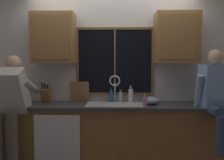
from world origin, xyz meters
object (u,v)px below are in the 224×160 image
person_standing (9,104)px  bottle_tall_clear (131,95)px  cutting_board (80,92)px  knife_block (46,95)px  bottle_green_glass (121,97)px  bottle_amber_small (111,96)px  mixing_bowl (151,101)px  soap_dispenser (145,102)px  person_sitting_on_counter (218,94)px

person_standing → bottle_tall_clear: size_ratio=6.26×
cutting_board → knife_block: bearing=-166.0°
bottle_green_glass → bottle_amber_small: size_ratio=0.89×
person_standing → bottle_tall_clear: bearing=17.6°
mixing_bowl → bottle_tall_clear: bearing=148.0°
soap_dispenser → bottle_amber_small: bearing=142.2°
knife_block → bottle_green_glass: (1.09, 0.07, -0.03)m
person_sitting_on_counter → bottle_green_glass: 1.32m
knife_block → soap_dispenser: size_ratio=1.83×
person_standing → mixing_bowl: bearing=10.1°
knife_block → bottle_tall_clear: (1.24, 0.06, -0.00)m
person_sitting_on_counter → bottle_green_glass: (-1.24, 0.44, -0.10)m
cutting_board → mixing_bowl: cutting_board is taller
cutting_board → bottle_green_glass: bearing=-4.8°
person_sitting_on_counter → bottle_amber_small: person_sitting_on_counter is taller
mixing_bowl → bottle_green_glass: size_ratio=1.20×
person_standing → bottle_amber_small: size_ratio=7.28×
bottle_green_glass → cutting_board: bearing=175.2°
bottle_green_glass → bottle_amber_small: (-0.14, 0.01, 0.01)m
person_sitting_on_counter → cutting_board: bearing=165.2°
mixing_bowl → bottle_amber_small: bottle_amber_small is taller
person_sitting_on_counter → knife_block: bearing=171.0°
bottle_green_glass → bottle_amber_small: bottle_amber_small is taller
cutting_board → mixing_bowl: 1.06m
person_sitting_on_counter → bottle_green_glass: person_sitting_on_counter is taller
person_standing → bottle_amber_small: (1.30, 0.51, 0.03)m
person_standing → bottle_amber_small: bearing=21.5°
cutting_board → bottle_green_glass: (0.61, -0.05, -0.07)m
mixing_bowl → bottle_green_glass: bottle_green_glass is taller
bottle_tall_clear → cutting_board: bearing=175.9°
cutting_board → person_standing: bearing=-146.1°
soap_dispenser → bottle_tall_clear: bottle_tall_clear is taller
bottle_green_glass → bottle_tall_clear: size_ratio=0.76×
person_standing → soap_dispenser: person_standing is taller
person_standing → person_sitting_on_counter: bearing=1.5°
soap_dispenser → bottle_green_glass: size_ratio=0.90×
person_standing → bottle_tall_clear: 1.67m
knife_block → mixing_bowl: (1.51, -0.11, -0.06)m
person_standing → knife_block: person_standing is taller
person_sitting_on_counter → bottle_amber_small: size_ratio=5.73×
soap_dispenser → bottle_green_glass: 0.48m
mixing_bowl → bottle_green_glass: (-0.42, 0.18, 0.03)m
soap_dispenser → bottle_amber_small: 0.59m
cutting_board → mixing_bowl: (1.04, -0.23, -0.10)m
person_standing → bottle_tall_clear: person_standing is taller
person_standing → cutting_board: 1.01m
mixing_bowl → bottle_amber_small: (-0.56, 0.18, 0.04)m
soap_dispenser → bottle_amber_small: (-0.46, 0.36, 0.02)m
cutting_board → bottle_amber_small: size_ratio=1.39×
person_standing → cutting_board: bearing=33.9°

